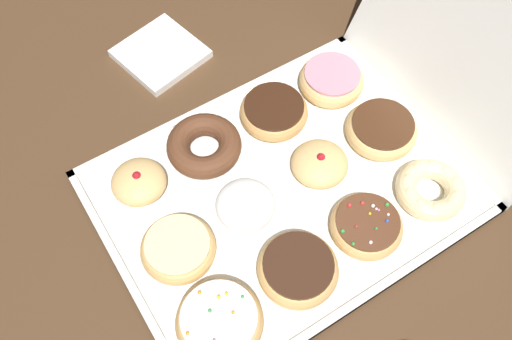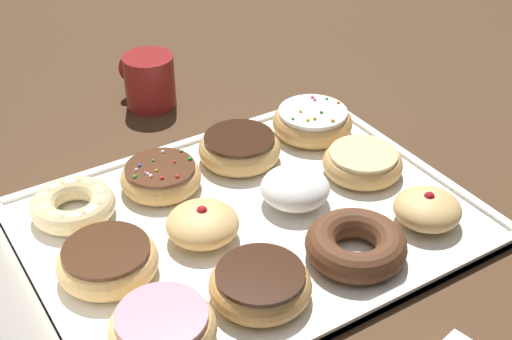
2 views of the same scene
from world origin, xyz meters
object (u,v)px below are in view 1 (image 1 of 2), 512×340
object	(u,v)px
sprinkle_donut_8	(366,226)
cruller_donut_11	(431,189)
napkin_stack	(161,54)
chocolate_frosted_donut_5	(298,269)
chocolate_frosted_donut_6	(274,112)
jelly_filled_donut_0	(139,182)
glazed_ring_donut_1	(178,248)
donut_box	(282,193)
sprinkle_donut_2	(219,321)
chocolate_frosted_donut_10	(383,131)
powdered_filled_donut_4	(244,204)
jelly_filled_donut_7	(319,163)
pink_frosted_donut_9	(331,80)
chocolate_cake_ring_donut_3	(204,146)

from	to	relation	value
sprinkle_donut_8	cruller_donut_11	xyz separation A→B (m)	(0.00, 0.12, -0.00)
napkin_stack	chocolate_frosted_donut_5	bearing A→B (deg)	-3.55
chocolate_frosted_donut_6	jelly_filled_donut_0	bearing A→B (deg)	-89.62
sprinkle_donut_8	jelly_filled_donut_0	bearing A→B (deg)	-134.41
glazed_ring_donut_1	chocolate_frosted_donut_5	size ratio (longest dim) A/B	0.95
jelly_filled_donut_0	sprinkle_donut_8	distance (m)	0.35
napkin_stack	donut_box	bearing A→B (deg)	4.52
glazed_ring_donut_1	cruller_donut_11	xyz separation A→B (m)	(0.12, 0.38, -0.00)
sprinkle_donut_2	chocolate_frosted_donut_10	world-z (taller)	sprinkle_donut_2
donut_box	cruller_donut_11	distance (m)	0.23
sprinkle_donut_2	chocolate_frosted_donut_5	world-z (taller)	sprinkle_donut_2
powdered_filled_donut_4	sprinkle_donut_2	bearing A→B (deg)	-42.50
chocolate_frosted_donut_6	jelly_filled_donut_7	xyz separation A→B (m)	(0.12, 0.00, 0.00)
sprinkle_donut_2	pink_frosted_donut_9	xyz separation A→B (m)	(-0.26, 0.38, -0.00)
glazed_ring_donut_1	chocolate_frosted_donut_10	world-z (taller)	chocolate_frosted_donut_10
jelly_filled_donut_0	chocolate_frosted_donut_6	bearing A→B (deg)	90.38
glazed_ring_donut_1	napkin_stack	world-z (taller)	glazed_ring_donut_1
chocolate_frosted_donut_6	chocolate_frosted_donut_10	world-z (taller)	chocolate_frosted_donut_10
cruller_donut_11	napkin_stack	xyz separation A→B (m)	(-0.49, -0.22, -0.02)
cruller_donut_11	chocolate_frosted_donut_6	bearing A→B (deg)	-153.91
sprinkle_donut_2	glazed_ring_donut_1	bearing A→B (deg)	178.31
donut_box	jelly_filled_donut_7	world-z (taller)	jelly_filled_donut_7
glazed_ring_donut_1	jelly_filled_donut_7	xyz separation A→B (m)	(-0.01, 0.26, 0.00)
donut_box	cruller_donut_11	bearing A→B (deg)	56.01
donut_box	glazed_ring_donut_1	xyz separation A→B (m)	(0.01, -0.19, 0.02)
donut_box	chocolate_frosted_donut_10	distance (m)	0.20
chocolate_frosted_donut_6	jelly_filled_donut_7	distance (m)	0.12
chocolate_frosted_donut_5	cruller_donut_11	world-z (taller)	chocolate_frosted_donut_5
powdered_filled_donut_4	chocolate_frosted_donut_6	size ratio (longest dim) A/B	0.79
pink_frosted_donut_9	cruller_donut_11	size ratio (longest dim) A/B	1.04
chocolate_frosted_donut_6	napkin_stack	bearing A→B (deg)	-158.24
glazed_ring_donut_1	jelly_filled_donut_7	size ratio (longest dim) A/B	1.23
chocolate_frosted_donut_5	chocolate_frosted_donut_10	xyz separation A→B (m)	(-0.12, 0.25, -0.00)
glazed_ring_donut_1	sprinkle_donut_2	xyz separation A→B (m)	(0.12, -0.00, 0.00)
jelly_filled_donut_0	chocolate_frosted_donut_5	bearing A→B (deg)	27.02
donut_box	powdered_filled_donut_4	world-z (taller)	powdered_filled_donut_4
chocolate_frosted_donut_6	powdered_filled_donut_4	bearing A→B (deg)	-47.56
glazed_ring_donut_1	sprinkle_donut_8	distance (m)	0.28
donut_box	glazed_ring_donut_1	bearing A→B (deg)	-88.35
jelly_filled_donut_0	powdered_filled_donut_4	size ratio (longest dim) A/B	0.94
chocolate_frosted_donut_6	cruller_donut_11	xyz separation A→B (m)	(0.25, 0.12, -0.00)
powdered_filled_donut_4	napkin_stack	size ratio (longest dim) A/B	0.67
pink_frosted_donut_9	jelly_filled_donut_7	bearing A→B (deg)	-43.01
glazed_ring_donut_1	pink_frosted_donut_9	size ratio (longest dim) A/B	0.99
donut_box	cruller_donut_11	world-z (taller)	cruller_donut_11
jelly_filled_donut_0	sprinkle_donut_8	bearing A→B (deg)	45.59
chocolate_cake_ring_donut_3	jelly_filled_donut_7	size ratio (longest dim) A/B	1.35
glazed_ring_donut_1	chocolate_frosted_donut_6	size ratio (longest dim) A/B	0.97
chocolate_frosted_donut_6	pink_frosted_donut_9	world-z (taller)	pink_frosted_donut_9
chocolate_frosted_donut_6	sprinkle_donut_8	size ratio (longest dim) A/B	1.06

